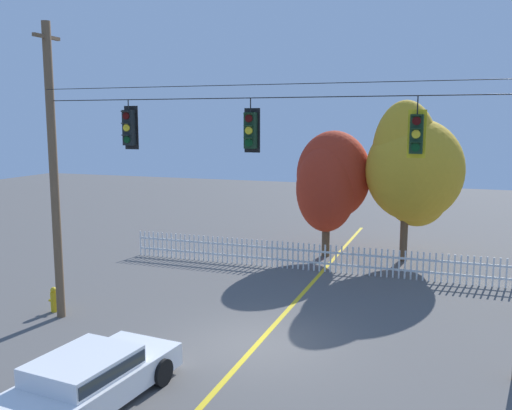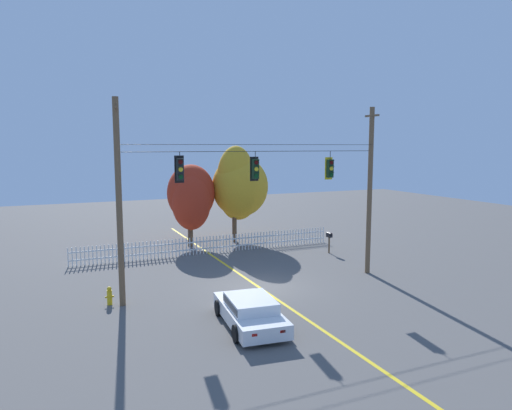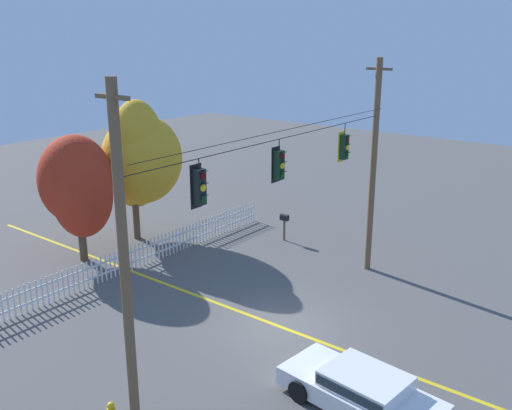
# 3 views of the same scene
# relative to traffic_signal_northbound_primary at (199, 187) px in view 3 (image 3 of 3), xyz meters

# --- Properties ---
(ground) EXTENTS (80.00, 80.00, 0.00)m
(ground) POSITION_rel_traffic_signal_northbound_primary_xyz_m (3.86, -0.01, -5.90)
(ground) COLOR #565451
(lane_centerline_stripe) EXTENTS (0.16, 36.00, 0.01)m
(lane_centerline_stripe) POSITION_rel_traffic_signal_northbound_primary_xyz_m (3.86, -0.01, -5.90)
(lane_centerline_stripe) COLOR gold
(lane_centerline_stripe) RESTS_ON ground
(signal_support_span) EXTENTS (13.34, 1.10, 8.97)m
(signal_support_span) POSITION_rel_traffic_signal_northbound_primary_xyz_m (3.86, -0.01, -1.32)
(signal_support_span) COLOR brown
(signal_support_span) RESTS_ON ground
(traffic_signal_northbound_primary) EXTENTS (0.43, 0.38, 1.39)m
(traffic_signal_northbound_primary) POSITION_rel_traffic_signal_northbound_primary_xyz_m (0.00, 0.00, 0.00)
(traffic_signal_northbound_primary) COLOR black
(traffic_signal_southbound_primary) EXTENTS (0.43, 0.38, 1.42)m
(traffic_signal_southbound_primary) POSITION_rel_traffic_signal_northbound_primary_xyz_m (3.67, -0.00, -0.06)
(traffic_signal_southbound_primary) COLOR black
(traffic_signal_westbound_side) EXTENTS (0.43, 0.38, 1.47)m
(traffic_signal_westbound_side) POSITION_rel_traffic_signal_northbound_primary_xyz_m (7.85, -0.00, -0.11)
(traffic_signal_westbound_side) COLOR black
(white_picket_fence) EXTENTS (17.21, 0.06, 1.12)m
(white_picket_fence) POSITION_rel_traffic_signal_northbound_primary_xyz_m (3.95, 7.97, -5.33)
(white_picket_fence) COLOR white
(white_picket_fence) RESTS_ON ground
(autumn_maple_near_fence) EXTENTS (3.33, 3.47, 5.66)m
(autumn_maple_near_fence) POSITION_rel_traffic_signal_northbound_primary_xyz_m (3.53, 10.74, -2.45)
(autumn_maple_near_fence) COLOR brown
(autumn_maple_near_fence) RESTS_ON ground
(autumn_maple_mid) EXTENTS (4.08, 3.66, 6.95)m
(autumn_maple_mid) POSITION_rel_traffic_signal_northbound_primary_xyz_m (7.05, 10.66, -1.88)
(autumn_maple_mid) COLOR brown
(autumn_maple_mid) RESTS_ON ground
(parked_car) EXTENTS (2.38, 4.65, 1.15)m
(parked_car) POSITION_rel_traffic_signal_northbound_primary_xyz_m (1.52, -4.39, -5.29)
(parked_car) COLOR white
(parked_car) RESTS_ON ground
(roadside_mailbox) EXTENTS (0.25, 0.44, 1.36)m
(roadside_mailbox) POSITION_rel_traffic_signal_northbound_primary_xyz_m (11.06, 4.90, -4.79)
(roadside_mailbox) COLOR brown
(roadside_mailbox) RESTS_ON ground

